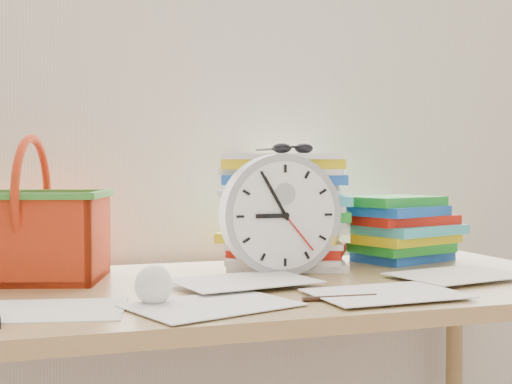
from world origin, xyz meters
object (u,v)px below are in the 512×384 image
object	(u,v)px
clock	(280,215)
desk	(266,319)
book_stack	(400,229)
basket	(32,209)
paper_stack	(288,210)

from	to	relation	value
clock	desk	bearing A→B (deg)	-126.91
book_stack	basket	size ratio (longest dim) A/B	0.92
desk	paper_stack	distance (m)	0.33
paper_stack	basket	distance (m)	0.58
paper_stack	desk	bearing A→B (deg)	-121.30
clock	book_stack	bearing A→B (deg)	18.21
clock	paper_stack	bearing A→B (deg)	62.59
desk	clock	distance (m)	0.23
paper_stack	book_stack	xyz separation A→B (m)	(0.29, -0.01, -0.05)
desk	clock	size ratio (longest dim) A/B	5.31
desk	paper_stack	size ratio (longest dim) A/B	4.58
basket	clock	bearing A→B (deg)	5.63
desk	clock	world-z (taller)	clock
desk	book_stack	world-z (taller)	book_stack
book_stack	desk	bearing A→B (deg)	-154.54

